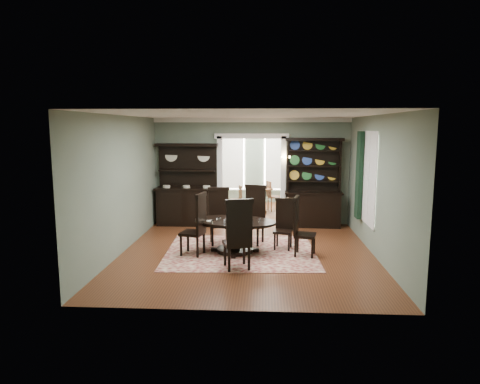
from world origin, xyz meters
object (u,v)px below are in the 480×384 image
object	(u,v)px
welsh_dresser	(313,195)
parlor_table	(260,197)
dining_table	(235,230)
sideboard	(187,197)

from	to	relation	value
welsh_dresser	parlor_table	bearing A→B (deg)	131.15
welsh_dresser	parlor_table	distance (m)	2.44
dining_table	parlor_table	distance (m)	4.57
sideboard	dining_table	bearing A→B (deg)	-59.52
sideboard	welsh_dresser	distance (m)	3.54
dining_table	welsh_dresser	xyz separation A→B (m)	(2.00, 2.67, 0.39)
welsh_dresser	parlor_table	xyz separation A→B (m)	(-1.51, 1.88, -0.38)
welsh_dresser	sideboard	bearing A→B (deg)	-177.54
parlor_table	welsh_dresser	bearing A→B (deg)	-51.29
dining_table	parlor_table	bearing A→B (deg)	95.91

